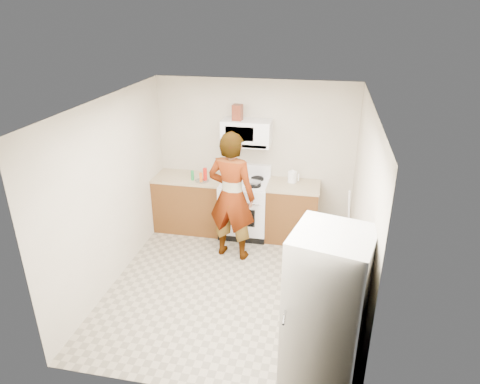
% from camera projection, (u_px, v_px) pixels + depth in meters
% --- Properties ---
extents(floor, '(3.60, 3.60, 0.00)m').
position_uv_depth(floor, '(231.00, 285.00, 5.86)').
color(floor, gray).
rests_on(floor, ground).
extents(back_wall, '(3.20, 0.02, 2.50)m').
position_uv_depth(back_wall, '(255.00, 157.00, 6.97)').
color(back_wall, beige).
rests_on(back_wall, floor).
extents(right_wall, '(0.02, 3.60, 2.50)m').
position_uv_depth(right_wall, '(361.00, 214.00, 5.07)').
color(right_wall, beige).
rests_on(right_wall, floor).
extents(cabinet_left, '(1.12, 0.62, 0.90)m').
position_uv_depth(cabinet_left, '(190.00, 204.00, 7.21)').
color(cabinet_left, brown).
rests_on(cabinet_left, floor).
extents(counter_left, '(1.14, 0.64, 0.03)m').
position_uv_depth(counter_left, '(189.00, 178.00, 7.02)').
color(counter_left, tan).
rests_on(counter_left, cabinet_left).
extents(cabinet_right, '(0.80, 0.62, 0.90)m').
position_uv_depth(cabinet_right, '(292.00, 213.00, 6.89)').
color(cabinet_right, brown).
rests_on(cabinet_right, floor).
extents(counter_right, '(0.82, 0.64, 0.03)m').
position_uv_depth(counter_right, '(294.00, 186.00, 6.71)').
color(counter_right, tan).
rests_on(counter_right, cabinet_right).
extents(gas_range, '(0.76, 0.65, 1.13)m').
position_uv_depth(gas_range, '(245.00, 207.00, 7.01)').
color(gas_range, white).
rests_on(gas_range, floor).
extents(microwave, '(0.76, 0.38, 0.40)m').
position_uv_depth(microwave, '(247.00, 133.00, 6.64)').
color(microwave, white).
rests_on(microwave, back_wall).
extents(person, '(0.78, 0.58, 1.95)m').
position_uv_depth(person, '(232.00, 197.00, 6.19)').
color(person, tan).
rests_on(person, floor).
extents(fridge, '(0.84, 0.84, 1.70)m').
position_uv_depth(fridge, '(327.00, 312.00, 4.05)').
color(fridge, silver).
rests_on(fridge, floor).
extents(kettle, '(0.18, 0.18, 0.17)m').
position_uv_depth(kettle, '(292.00, 177.00, 6.77)').
color(kettle, white).
rests_on(kettle, counter_right).
extents(jug, '(0.16, 0.16, 0.24)m').
position_uv_depth(jug, '(237.00, 112.00, 6.51)').
color(jug, '#602717').
rests_on(jug, microwave).
extents(saucepan, '(0.25, 0.25, 0.13)m').
position_uv_depth(saucepan, '(235.00, 173.00, 6.93)').
color(saucepan, '#ACACB0').
rests_on(saucepan, gas_range).
extents(tray, '(0.28, 0.22, 0.05)m').
position_uv_depth(tray, '(252.00, 182.00, 6.74)').
color(tray, white).
rests_on(tray, gas_range).
extents(bottle_spray, '(0.06, 0.06, 0.21)m').
position_uv_depth(bottle_spray, '(205.00, 174.00, 6.83)').
color(bottle_spray, red).
rests_on(bottle_spray, counter_left).
extents(bottle_hot_sauce, '(0.05, 0.05, 0.15)m').
position_uv_depth(bottle_hot_sauce, '(201.00, 177.00, 6.78)').
color(bottle_hot_sauce, '#DE5D18').
rests_on(bottle_hot_sauce, counter_left).
extents(bottle_green_cap, '(0.06, 0.06, 0.16)m').
position_uv_depth(bottle_green_cap, '(192.00, 175.00, 6.85)').
color(bottle_green_cap, '#19893C').
rests_on(bottle_green_cap, counter_left).
extents(pot_lid, '(0.24, 0.24, 0.01)m').
position_uv_depth(pot_lid, '(202.00, 181.00, 6.84)').
color(pot_lid, silver).
rests_on(pot_lid, counter_left).
extents(broom, '(0.13, 0.24, 1.14)m').
position_uv_depth(broom, '(349.00, 224.00, 6.28)').
color(broom, white).
rests_on(broom, floor).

